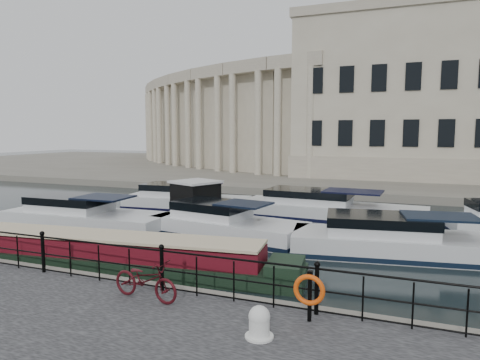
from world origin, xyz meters
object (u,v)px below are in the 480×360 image
harbour_hut (196,203)px  narrowboat (112,259)px  bicycle (145,280)px  life_ring_post (309,291)px  mooring_bollard (259,323)px

harbour_hut → narrowboat: bearing=-59.5°
bicycle → life_ring_post: (3.98, 0.20, 0.21)m
mooring_bollard → harbour_hut: bearing=122.3°
life_ring_post → harbour_hut: harbour_hut is taller
bicycle → mooring_bollard: size_ratio=2.90×
bicycle → mooring_bollard: 3.32m
bicycle → mooring_bollard: bicycle is taller
narrowboat → harbour_hut: harbour_hut is taller
bicycle → narrowboat: bearing=55.1°
bicycle → life_ring_post: size_ratio=1.68×
narrowboat → harbour_hut: (-1.05, 8.24, 0.59)m
life_ring_post → harbour_hut: 13.84m
bicycle → harbour_hut: (-4.40, 11.21, -0.09)m
life_ring_post → narrowboat: life_ring_post is taller
bicycle → narrowboat: 4.53m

